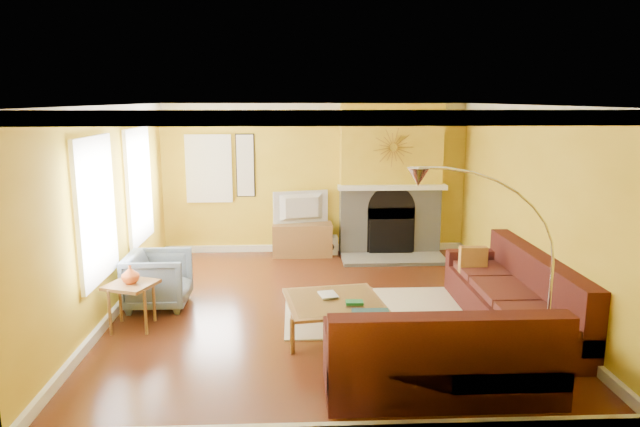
{
  "coord_description": "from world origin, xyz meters",
  "views": [
    {
      "loc": [
        -0.37,
        -7.27,
        2.78
      ],
      "look_at": [
        -0.02,
        0.4,
        1.23
      ],
      "focal_mm": 32.0,
      "sensor_mm": 36.0,
      "label": 1
    }
  ],
  "objects_px": {
    "armchair": "(158,280)",
    "arc_lamp": "(489,285)",
    "sectional_sofa": "(440,300)",
    "media_console": "(302,239)",
    "side_table": "(132,306)",
    "coffee_table": "(334,317)"
  },
  "relations": [
    {
      "from": "armchair",
      "to": "arc_lamp",
      "type": "relative_size",
      "value": 0.38
    },
    {
      "from": "arc_lamp",
      "to": "coffee_table",
      "type": "bearing_deg",
      "value": 132.51
    },
    {
      "from": "sectional_sofa",
      "to": "arc_lamp",
      "type": "relative_size",
      "value": 1.59
    },
    {
      "from": "arc_lamp",
      "to": "media_console",
      "type": "bearing_deg",
      "value": 108.33
    },
    {
      "from": "side_table",
      "to": "sectional_sofa",
      "type": "bearing_deg",
      "value": -6.55
    },
    {
      "from": "sectional_sofa",
      "to": "coffee_table",
      "type": "bearing_deg",
      "value": 174.73
    },
    {
      "from": "media_console",
      "to": "armchair",
      "type": "bearing_deg",
      "value": -128.51
    },
    {
      "from": "sectional_sofa",
      "to": "media_console",
      "type": "distance_m",
      "value": 3.99
    },
    {
      "from": "coffee_table",
      "to": "media_console",
      "type": "relative_size",
      "value": 1.05
    },
    {
      "from": "coffee_table",
      "to": "side_table",
      "type": "bearing_deg",
      "value": 172.8
    },
    {
      "from": "arc_lamp",
      "to": "side_table",
      "type": "bearing_deg",
      "value": 155.09
    },
    {
      "from": "sectional_sofa",
      "to": "side_table",
      "type": "relative_size",
      "value": 5.99
    },
    {
      "from": "sectional_sofa",
      "to": "side_table",
      "type": "bearing_deg",
      "value": 173.45
    },
    {
      "from": "sectional_sofa",
      "to": "armchair",
      "type": "xyz_separation_m",
      "value": [
        -3.55,
        1.17,
        -0.07
      ]
    },
    {
      "from": "coffee_table",
      "to": "sectional_sofa",
      "type": "bearing_deg",
      "value": -5.27
    },
    {
      "from": "arc_lamp",
      "to": "sectional_sofa",
      "type": "bearing_deg",
      "value": 93.83
    },
    {
      "from": "coffee_table",
      "to": "armchair",
      "type": "relative_size",
      "value": 1.34
    },
    {
      "from": "media_console",
      "to": "arc_lamp",
      "type": "xyz_separation_m",
      "value": [
        1.66,
        -5.0,
        0.8
      ]
    },
    {
      "from": "sectional_sofa",
      "to": "armchair",
      "type": "height_order",
      "value": "sectional_sofa"
    },
    {
      "from": "coffee_table",
      "to": "media_console",
      "type": "height_order",
      "value": "media_console"
    },
    {
      "from": "sectional_sofa",
      "to": "arc_lamp",
      "type": "distance_m",
      "value": 1.48
    },
    {
      "from": "armchair",
      "to": "side_table",
      "type": "bearing_deg",
      "value": 168.61
    }
  ]
}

